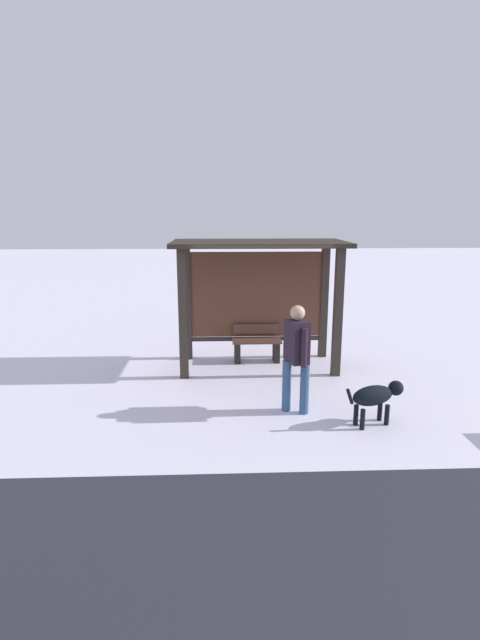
# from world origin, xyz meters

# --- Properties ---
(ground_plane) EXTENTS (60.00, 60.00, 0.00)m
(ground_plane) POSITION_xyz_m (0.00, 0.00, 0.00)
(ground_plane) COLOR white
(bus_shelter) EXTENTS (3.32, 1.66, 2.51)m
(bus_shelter) POSITION_xyz_m (0.00, 0.22, 1.78)
(bus_shelter) COLOR #332B24
(bus_shelter) RESTS_ON ground
(bench_left_inside) EXTENTS (1.01, 0.40, 0.75)m
(bench_left_inside) POSITION_xyz_m (0.00, 0.33, 0.33)
(bench_left_inside) COLOR brown
(bench_left_inside) RESTS_ON ground
(person_walking) EXTENTS (0.43, 0.61, 1.70)m
(person_walking) POSITION_xyz_m (0.41, -2.24, 1.00)
(person_walking) COLOR #271A28
(person_walking) RESTS_ON ground
(dog) EXTENTS (0.94, 0.47, 0.63)m
(dog) POSITION_xyz_m (1.51, -2.73, 0.44)
(dog) COLOR black
(dog) RESTS_ON ground
(road_strip) EXTENTS (36.00, 4.05, 0.01)m
(road_strip) POSITION_xyz_m (0.00, -6.01, 0.00)
(road_strip) COLOR #282831
(road_strip) RESTS_ON ground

